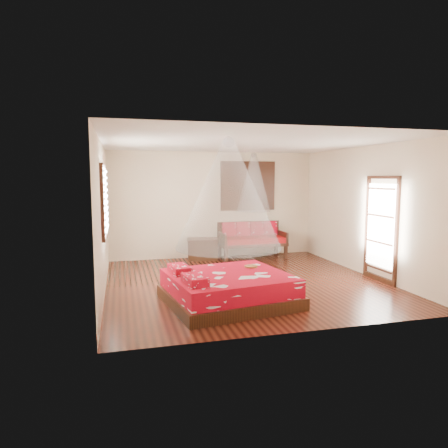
{
  "coord_description": "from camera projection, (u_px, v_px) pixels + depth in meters",
  "views": [
    {
      "loc": [
        -2.43,
        -7.61,
        2.12
      ],
      "look_at": [
        -0.32,
        0.47,
        1.15
      ],
      "focal_mm": 32.0,
      "sensor_mm": 36.0,
      "label": 1
    }
  ],
  "objects": [
    {
      "name": "mosquito_net_daybed",
      "position": [
        254.0,
        182.0,
        10.33
      ],
      "size": [
        0.87,
        0.87,
        1.5
      ],
      "primitive_type": "cone",
      "color": "white",
      "rests_on": "ceiling"
    },
    {
      "name": "mosquito_net_main",
      "position": [
        229.0,
        194.0,
        6.59
      ],
      "size": [
        1.78,
        1.78,
        1.8
      ],
      "primitive_type": "cone",
      "color": "white",
      "rests_on": "ceiling"
    },
    {
      "name": "room",
      "position": [
        245.0,
        214.0,
        8.01
      ],
      "size": [
        5.54,
        5.54,
        2.84
      ],
      "color": "black",
      "rests_on": "ground"
    },
    {
      "name": "shutter_panel",
      "position": [
        248.0,
        186.0,
        10.79
      ],
      "size": [
        1.52,
        0.06,
        1.32
      ],
      "color": "black",
      "rests_on": "wall_back"
    },
    {
      "name": "storage_chest",
      "position": [
        203.0,
        249.0,
        10.39
      ],
      "size": [
        0.87,
        0.69,
        0.55
      ],
      "rotation": [
        0.0,
        0.0,
        -0.15
      ],
      "color": "black",
      "rests_on": "floor"
    },
    {
      "name": "glazed_door",
      "position": [
        381.0,
        229.0,
        8.15
      ],
      "size": [
        0.08,
        1.02,
        2.16
      ],
      "color": "black",
      "rests_on": "floor"
    },
    {
      "name": "daybed",
      "position": [
        252.0,
        238.0,
        10.63
      ],
      "size": [
        1.74,
        0.77,
        0.94
      ],
      "color": "black",
      "rests_on": "floor"
    },
    {
      "name": "wine_tray",
      "position": [
        251.0,
        265.0,
        7.25
      ],
      "size": [
        0.23,
        0.23,
        0.19
      ],
      "rotation": [
        0.0,
        0.0,
        -0.18
      ],
      "color": "brown",
      "rests_on": "bed"
    },
    {
      "name": "bed",
      "position": [
        228.0,
        288.0,
        6.77
      ],
      "size": [
        2.29,
        2.13,
        0.63
      ],
      "rotation": [
        0.0,
        0.0,
        0.16
      ],
      "color": "black",
      "rests_on": "floor"
    },
    {
      "name": "window_left",
      "position": [
        105.0,
        200.0,
        7.48
      ],
      "size": [
        0.1,
        1.74,
        1.34
      ],
      "color": "black",
      "rests_on": "wall_left"
    }
  ]
}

